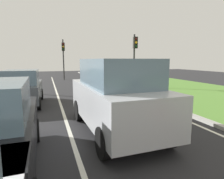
% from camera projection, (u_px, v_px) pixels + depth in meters
% --- Properties ---
extents(ground_plane, '(60.00, 60.00, 0.00)m').
position_uv_depth(ground_plane, '(73.00, 101.00, 10.79)').
color(ground_plane, '#262628').
extents(lane_line_center, '(0.12, 32.00, 0.01)m').
position_uv_depth(lane_line_center, '(60.00, 101.00, 10.57)').
color(lane_line_center, silver).
rests_on(lane_line_center, ground).
extents(lane_line_right_edge, '(0.12, 32.00, 0.01)m').
position_uv_depth(lane_line_right_edge, '(132.00, 97.00, 11.93)').
color(lane_line_right_edge, silver).
rests_on(lane_line_right_edge, ground).
extents(grass_verge_right, '(9.00, 48.00, 0.06)m').
position_uv_depth(grass_verge_right, '(196.00, 92.00, 13.47)').
color(grass_verge_right, '#548433').
rests_on(grass_verge_right, ground).
extents(curb_right, '(0.24, 48.00, 0.12)m').
position_uv_depth(curb_right, '(139.00, 95.00, 12.08)').
color(curb_right, '#9E9B93').
rests_on(curb_right, ground).
extents(car_suv_ahead, '(2.08, 4.55, 2.28)m').
position_uv_depth(car_suv_ahead, '(116.00, 95.00, 5.96)').
color(car_suv_ahead, '#B7BABF').
rests_on(car_suv_ahead, ground).
extents(car_hatchback_far, '(1.80, 3.73, 1.78)m').
position_uv_depth(car_hatchback_far, '(23.00, 88.00, 9.56)').
color(car_hatchback_far, '#474C51').
rests_on(car_hatchback_far, ground).
extents(traffic_light_near_right, '(0.32, 0.50, 4.27)m').
position_uv_depth(traffic_light_near_right, '(135.00, 52.00, 15.46)').
color(traffic_light_near_right, '#2D2D2D').
rests_on(traffic_light_near_right, ground).
extents(traffic_light_far_median, '(0.32, 0.50, 4.51)m').
position_uv_depth(traffic_light_far_median, '(63.00, 53.00, 21.55)').
color(traffic_light_far_median, '#2D2D2D').
rests_on(traffic_light_far_median, ground).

